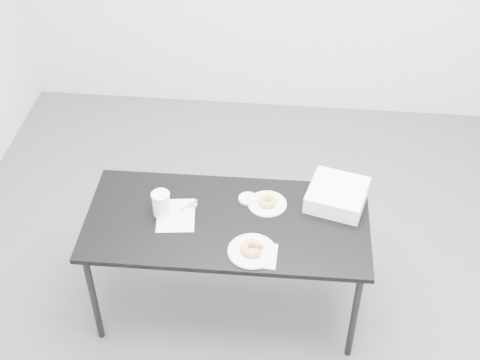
# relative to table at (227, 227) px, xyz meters

# --- Properties ---
(floor) EXTENTS (4.00, 4.00, 0.00)m
(floor) POSITION_rel_table_xyz_m (0.17, 0.08, -0.63)
(floor) COLOR #4C4C51
(floor) RESTS_ON ground
(table) EXTENTS (1.50, 0.72, 0.68)m
(table) POSITION_rel_table_xyz_m (0.00, 0.00, 0.00)
(table) COLOR black
(table) RESTS_ON floor
(scorecard) EXTENTS (0.23, 0.27, 0.00)m
(scorecard) POSITION_rel_table_xyz_m (-0.27, 0.01, 0.05)
(scorecard) COLOR white
(scorecard) RESTS_ON table
(logo_patch) EXTENTS (0.05, 0.05, 0.00)m
(logo_patch) POSITION_rel_table_xyz_m (-0.19, 0.10, 0.05)
(logo_patch) COLOR green
(logo_patch) RESTS_ON scorecard
(pen) EXTENTS (0.08, 0.09, 0.01)m
(pen) POSITION_rel_table_xyz_m (-0.21, 0.09, 0.06)
(pen) COLOR #0E9B94
(pen) RESTS_ON scorecard
(napkin) EXTENTS (0.17, 0.17, 0.00)m
(napkin) POSITION_rel_table_xyz_m (0.19, -0.23, 0.05)
(napkin) COLOR white
(napkin) RESTS_ON table
(plate_near) EXTENTS (0.24, 0.24, 0.01)m
(plate_near) POSITION_rel_table_xyz_m (0.15, -0.21, 0.06)
(plate_near) COLOR white
(plate_near) RESTS_ON napkin
(donut_near) EXTENTS (0.13, 0.13, 0.04)m
(donut_near) POSITION_rel_table_xyz_m (0.15, -0.21, 0.08)
(donut_near) COLOR #E59448
(donut_near) RESTS_ON plate_near
(plate_far) EXTENTS (0.21, 0.21, 0.01)m
(plate_far) POSITION_rel_table_xyz_m (0.20, 0.14, 0.05)
(plate_far) COLOR white
(plate_far) RESTS_ON table
(donut_far) EXTENTS (0.11, 0.11, 0.03)m
(donut_far) POSITION_rel_table_xyz_m (0.20, 0.14, 0.07)
(donut_far) COLOR #E59448
(donut_far) RESTS_ON plate_far
(coffee_cup) EXTENTS (0.09, 0.09, 0.14)m
(coffee_cup) POSITION_rel_table_xyz_m (-0.35, 0.02, 0.12)
(coffee_cup) COLOR white
(coffee_cup) RESTS_ON table
(cup_lid) EXTENTS (0.10, 0.10, 0.01)m
(cup_lid) POSITION_rel_table_xyz_m (0.09, 0.17, 0.06)
(cup_lid) COLOR white
(cup_lid) RESTS_ON table
(bakery_box) EXTENTS (0.36, 0.36, 0.10)m
(bakery_box) POSITION_rel_table_xyz_m (0.57, 0.20, 0.10)
(bakery_box) COLOR white
(bakery_box) RESTS_ON table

